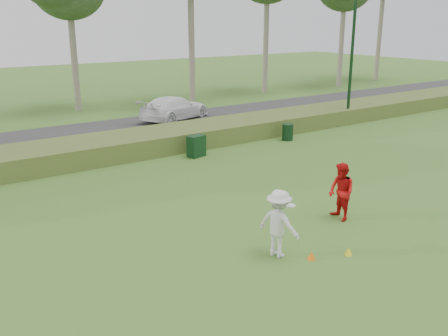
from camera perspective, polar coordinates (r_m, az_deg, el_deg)
ground at (r=14.45m, az=9.20°, el=-8.75°), size 120.00×120.00×0.00m
reed_strip at (r=23.86m, az=-11.04°, el=2.62°), size 80.00×3.00×0.90m
park_road at (r=28.49m, az=-15.12°, el=3.78°), size 80.00×6.00×0.06m
lamp_post at (r=30.81m, az=14.62°, el=15.23°), size 0.70×0.70×8.18m
player_white at (r=13.41m, az=6.27°, el=-6.31°), size 1.04×1.36×1.87m
player_red at (r=16.12m, az=13.25°, el=-2.68°), size 0.87×1.02×1.85m
cone_orange at (r=13.66m, az=9.96°, el=-9.79°), size 0.22×0.22×0.24m
cone_yellow at (r=14.11m, az=14.04°, el=-9.19°), size 0.21×0.21×0.23m
utility_cabinet at (r=23.02m, az=-3.18°, el=2.52°), size 0.89×0.67×1.00m
trash_bin at (r=26.34m, az=7.28°, el=4.09°), size 0.62×0.62×0.86m
car_right at (r=31.33m, az=-5.67°, el=6.84°), size 5.39×3.60×1.45m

